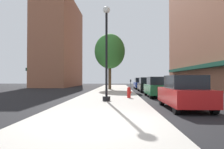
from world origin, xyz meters
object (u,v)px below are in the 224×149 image
tree_near (110,51)px  car_black (147,85)px  lamppost (106,51)px  car_red (184,93)px  car_green (158,87)px  car_blue (140,84)px  parking_meter_near (131,84)px  fire_hydrant (129,92)px

tree_near → car_black: (4.40, -4.16, -4.39)m
lamppost → tree_near: size_ratio=0.79×
car_red → lamppost: bearing=143.4°
car_green → car_blue: same height
car_green → car_red: bearing=-90.5°
car_red → car_black: bearing=88.0°
lamppost → parking_meter_near: 10.03m
car_red → car_black: (0.00, 14.40, 0.00)m
lamppost → car_blue: 19.39m
tree_near → car_blue: (4.40, 3.01, -4.39)m
car_black → tree_near: bearing=138.7°
lamppost → car_black: bearing=71.2°
tree_near → car_green: 12.86m
tree_near → lamppost: bearing=-88.4°
car_green → car_blue: bearing=89.5°
fire_hydrant → car_red: car_red is taller
lamppost → parking_meter_near: bearing=78.1°
car_black → parking_meter_near: bearing=-130.8°
lamppost → car_green: bearing=49.0°
car_black → lamppost: bearing=-106.7°
tree_near → car_green: bearing=-68.7°
lamppost → parking_meter_near: (2.01, 9.56, -2.25)m
car_green → car_black: size_ratio=1.00×
lamppost → car_green: 6.50m
car_red → car_blue: size_ratio=1.00×
parking_meter_near → car_green: bearing=-68.7°
fire_hydrant → tree_near: size_ratio=0.11×
car_red → parking_meter_near: bearing=97.0°
lamppost → car_red: bearing=-34.6°
tree_near → car_red: bearing=-76.7°
car_black → car_green: bearing=-88.0°
car_green → car_blue: 14.27m
lamppost → fire_hydrant: size_ratio=7.47×
tree_near → car_black: bearing=-43.4°
tree_near → car_red: tree_near is taller
tree_near → car_blue: 6.90m
tree_near → car_black: 7.48m
tree_near → car_green: size_ratio=1.73×
car_blue → car_red: bearing=-89.0°
parking_meter_near → car_green: size_ratio=0.30×
lamppost → car_red: 5.38m
fire_hydrant → car_black: (2.46, 9.25, 0.29)m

